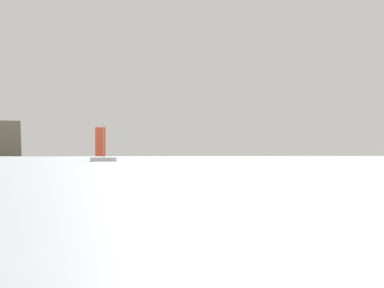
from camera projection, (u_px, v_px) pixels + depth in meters
distant_headland at (222, 142)px, 1303.00m from camera, size 1276.93×627.09×43.36m
small_sailboat at (103, 157)px, 190.05m from camera, size 6.39×3.20×9.01m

